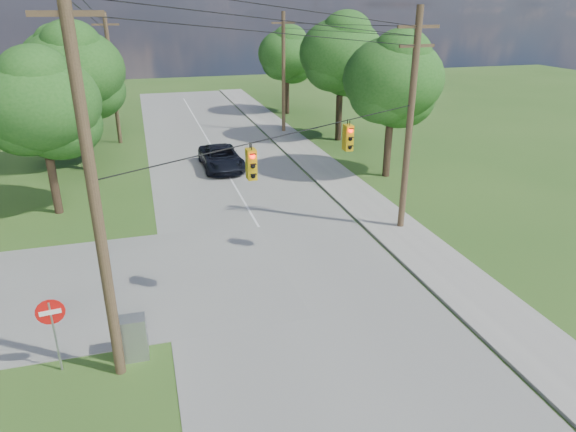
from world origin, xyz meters
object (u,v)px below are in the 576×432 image
object	(u,v)px
pole_north_w	(112,79)
control_cabinet	(134,338)
pole_ne	(410,121)
pole_sw	(92,180)
do_not_enter_sign	(52,320)
pole_north_e	(284,73)
car_main_north	(221,158)

from	to	relation	value
pole_north_w	control_cabinet	size ratio (longest dim) A/B	6.78
pole_ne	pole_north_w	distance (m)	26.03
pole_north_w	control_cabinet	bearing A→B (deg)	-88.29
pole_sw	pole_ne	world-z (taller)	pole_sw
pole_north_w	do_not_enter_sign	bearing A→B (deg)	-92.68
pole_north_e	pole_north_w	bearing A→B (deg)	180.00
pole_sw	do_not_enter_sign	xyz separation A→B (m)	(-1.76, 0.60, -4.40)
pole_north_e	do_not_enter_sign	bearing A→B (deg)	-117.75
pole_north_w	pole_ne	bearing A→B (deg)	-57.71
pole_north_e	car_main_north	bearing A→B (deg)	-126.87
pole_ne	do_not_enter_sign	xyz separation A→B (m)	(-15.26, -7.00, -3.64)
pole_north_e	pole_ne	bearing A→B (deg)	-90.00
pole_north_e	pole_north_w	distance (m)	13.90
pole_sw	control_cabinet	size ratio (longest dim) A/B	8.13
do_not_enter_sign	pole_sw	bearing A→B (deg)	-24.98
pole_ne	pole_north_e	bearing A→B (deg)	90.00
control_cabinet	do_not_enter_sign	xyz separation A→B (m)	(-2.22, -0.00, 1.09)
pole_sw	control_cabinet	xyz separation A→B (m)	(0.46, 0.60, -5.49)
pole_north_w	control_cabinet	distance (m)	29.34
pole_sw	car_main_north	xyz separation A→B (m)	(6.40, 20.14, -5.43)
pole_north_w	do_not_enter_sign	xyz separation A→B (m)	(-1.36, -29.00, -3.30)
pole_ne	do_not_enter_sign	world-z (taller)	pole_ne
pole_sw	do_not_enter_sign	world-z (taller)	pole_sw
pole_ne	control_cabinet	xyz separation A→B (m)	(-13.04, -7.00, -4.73)
pole_ne	do_not_enter_sign	bearing A→B (deg)	-155.35
pole_north_e	car_main_north	xyz separation A→B (m)	(-7.10, -9.46, -4.33)
pole_north_w	car_main_north	distance (m)	12.43
pole_ne	control_cabinet	distance (m)	15.53
pole_north_w	control_cabinet	world-z (taller)	pole_north_w
pole_sw	pole_ne	bearing A→B (deg)	29.38
car_main_north	do_not_enter_sign	size ratio (longest dim) A/B	2.19
pole_north_e	control_cabinet	bearing A→B (deg)	-114.20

